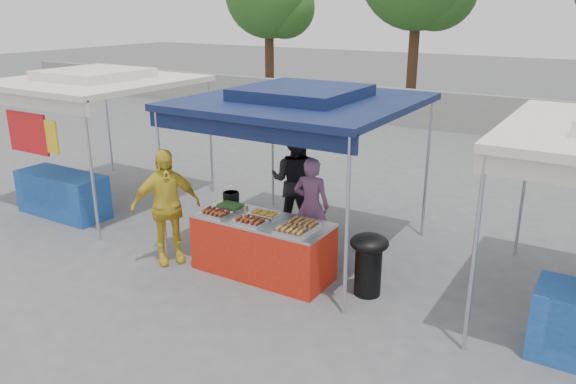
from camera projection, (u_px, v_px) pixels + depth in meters
The scene contains 20 objects.
ground_plane at pixel (267, 271), 8.24m from camera, with size 80.00×80.00×0.00m, color #59595C.
back_wall at pixel (467, 114), 16.95m from camera, with size 40.00×0.25×1.20m, color gray.
main_canopy at pixel (301, 100), 8.27m from camera, with size 3.20×3.20×2.57m.
neighbor_stall_left at pixel (81, 125), 10.42m from camera, with size 3.20×3.20×2.57m.
vendor_table at pixel (263, 247), 8.02m from camera, with size 2.00×0.80×0.85m.
food_tray_fl at pixel (215, 213), 8.00m from camera, with size 0.42×0.30×0.07m.
food_tray_fm at pixel (250, 221), 7.70m from camera, with size 0.42×0.30×0.07m.
food_tray_fr at pixel (291, 231), 7.37m from camera, with size 0.42×0.30×0.07m.
food_tray_bl at pixel (231, 207), 8.26m from camera, with size 0.42×0.30×0.07m.
food_tray_bm at pixel (264, 214), 7.97m from camera, with size 0.42×0.30×0.07m.
food_tray_br at pixel (303, 224), 7.61m from camera, with size 0.42×0.30×0.07m.
cooking_pot at pixel (231, 197), 8.57m from camera, with size 0.25×0.25×0.15m, color black.
skewer_cup at pixel (245, 218), 7.77m from camera, with size 0.08×0.08×0.10m, color #BBBBC2.
wok_burner at pixel (369, 259), 7.42m from camera, with size 0.52×0.52×0.87m.
crate_left at pixel (270, 244), 8.80m from camera, with size 0.50×0.35×0.30m, color #1335A2.
crate_right at pixel (311, 255), 8.45m from camera, with size 0.44×0.31×0.26m, color #1335A2.
crate_stacked at pixel (312, 239), 8.37m from camera, with size 0.43×0.30×0.26m, color #1335A2.
vendor_woman at pixel (311, 206), 8.63m from camera, with size 0.56×0.37×1.54m, color #89577D.
helper_man at pixel (295, 180), 9.49m from camera, with size 0.86×0.67×1.78m, color black.
customer_person at pixel (166, 207), 8.28m from camera, with size 1.03×0.43×1.75m, color yellow.
Camera 1 is at (4.15, -6.19, 3.70)m, focal length 35.00 mm.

